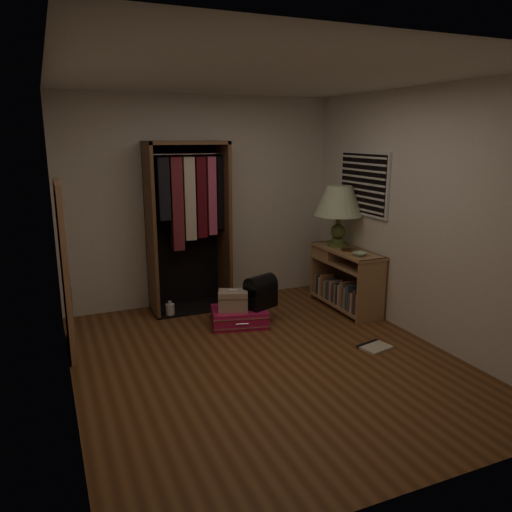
% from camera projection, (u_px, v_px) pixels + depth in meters
% --- Properties ---
extents(ground, '(4.00, 4.00, 0.00)m').
position_uv_depth(ground, '(266.00, 361.00, 4.80)').
color(ground, brown).
rests_on(ground, ground).
extents(room_walls, '(3.52, 4.02, 2.60)m').
position_uv_depth(room_walls, '(273.00, 205.00, 4.51)').
color(room_walls, beige).
rests_on(room_walls, ground).
extents(console_bookshelf, '(0.42, 1.12, 0.75)m').
position_uv_depth(console_bookshelf, '(344.00, 277.00, 6.23)').
color(console_bookshelf, '#9F754D').
rests_on(console_bookshelf, ground).
extents(open_wardrobe, '(0.95, 0.50, 2.05)m').
position_uv_depth(open_wardrobe, '(189.00, 213.00, 6.01)').
color(open_wardrobe, brown).
rests_on(open_wardrobe, ground).
extents(floor_mirror, '(0.06, 0.80, 1.70)m').
position_uv_depth(floor_mirror, '(65.00, 269.00, 4.84)').
color(floor_mirror, '#A87551').
rests_on(floor_mirror, ground).
extents(pink_suitcase, '(0.73, 0.60, 0.19)m').
position_uv_depth(pink_suitcase, '(239.00, 317.00, 5.69)').
color(pink_suitcase, '#C1174F').
rests_on(pink_suitcase, ground).
extents(train_case, '(0.39, 0.34, 0.24)m').
position_uv_depth(train_case, '(233.00, 300.00, 5.60)').
color(train_case, tan).
rests_on(train_case, pink_suitcase).
extents(black_bag, '(0.40, 0.33, 0.38)m').
position_uv_depth(black_bag, '(260.00, 291.00, 5.68)').
color(black_bag, black).
rests_on(black_bag, pink_suitcase).
extents(table_lamp, '(0.74, 0.74, 0.76)m').
position_uv_depth(table_lamp, '(339.00, 202.00, 6.18)').
color(table_lamp, '#4C582B').
rests_on(table_lamp, console_bookshelf).
extents(brass_tray, '(0.26, 0.26, 0.01)m').
position_uv_depth(brass_tray, '(350.00, 250.00, 6.05)').
color(brass_tray, '#A97A41').
rests_on(brass_tray, console_bookshelf).
extents(ceramic_bowl, '(0.22, 0.22, 0.04)m').
position_uv_depth(ceramic_bowl, '(359.00, 254.00, 5.79)').
color(ceramic_bowl, '#A3C1A1').
rests_on(ceramic_bowl, console_bookshelf).
extents(white_jug, '(0.14, 0.14, 0.19)m').
position_uv_depth(white_jug, '(170.00, 310.00, 5.98)').
color(white_jug, silver).
rests_on(white_jug, ground).
extents(floor_book, '(0.34, 0.30, 0.03)m').
position_uv_depth(floor_book, '(374.00, 347.00, 5.10)').
color(floor_book, beige).
rests_on(floor_book, ground).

